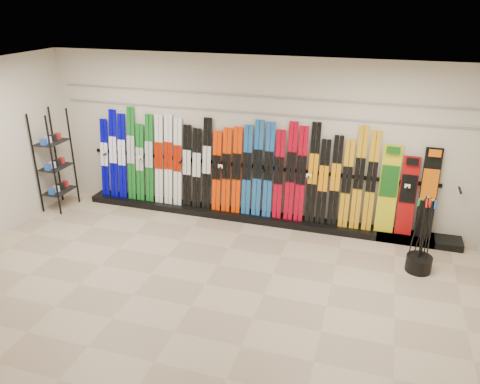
% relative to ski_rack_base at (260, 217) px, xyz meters
% --- Properties ---
extents(floor, '(8.00, 8.00, 0.00)m').
position_rel_ski_rack_base_xyz_m(floor, '(-0.22, -2.28, -0.06)').
color(floor, tan).
rests_on(floor, ground).
extents(back_wall, '(8.00, 0.00, 8.00)m').
position_rel_ski_rack_base_xyz_m(back_wall, '(-0.22, 0.22, 1.44)').
color(back_wall, beige).
rests_on(back_wall, floor).
extents(ceiling, '(8.00, 8.00, 0.00)m').
position_rel_ski_rack_base_xyz_m(ceiling, '(-0.22, -2.28, 2.94)').
color(ceiling, silver).
rests_on(ceiling, back_wall).
extents(ski_rack_base, '(8.00, 0.40, 0.12)m').
position_rel_ski_rack_base_xyz_m(ski_rack_base, '(0.00, 0.00, 0.00)').
color(ski_rack_base, black).
rests_on(ski_rack_base, floor).
extents(skis, '(5.38, 0.26, 1.83)m').
position_rel_ski_rack_base_xyz_m(skis, '(-0.67, 0.06, 0.90)').
color(skis, '#0100AF').
rests_on(skis, ski_rack_base).
extents(snowboards, '(0.94, 0.24, 1.53)m').
position_rel_ski_rack_base_xyz_m(snowboards, '(2.53, 0.07, 0.80)').
color(snowboards, gold).
rests_on(snowboards, ski_rack_base).
extents(accessory_rack, '(0.40, 0.60, 1.95)m').
position_rel_ski_rack_base_xyz_m(accessory_rack, '(-3.97, -0.58, 0.92)').
color(accessory_rack, black).
rests_on(accessory_rack, floor).
extents(pole_bin, '(0.39, 0.39, 0.25)m').
position_rel_ski_rack_base_xyz_m(pole_bin, '(2.78, -0.97, 0.07)').
color(pole_bin, black).
rests_on(pole_bin, floor).
extents(ski_poles, '(0.28, 0.33, 1.18)m').
position_rel_ski_rack_base_xyz_m(ski_poles, '(2.78, -0.92, 0.55)').
color(ski_poles, black).
rests_on(ski_poles, pole_bin).
extents(slatwall_rail_0, '(7.60, 0.02, 0.03)m').
position_rel_ski_rack_base_xyz_m(slatwall_rail_0, '(-0.22, 0.20, 1.94)').
color(slatwall_rail_0, gray).
rests_on(slatwall_rail_0, back_wall).
extents(slatwall_rail_1, '(7.60, 0.02, 0.03)m').
position_rel_ski_rack_base_xyz_m(slatwall_rail_1, '(-0.22, 0.20, 2.24)').
color(slatwall_rail_1, gray).
rests_on(slatwall_rail_1, back_wall).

